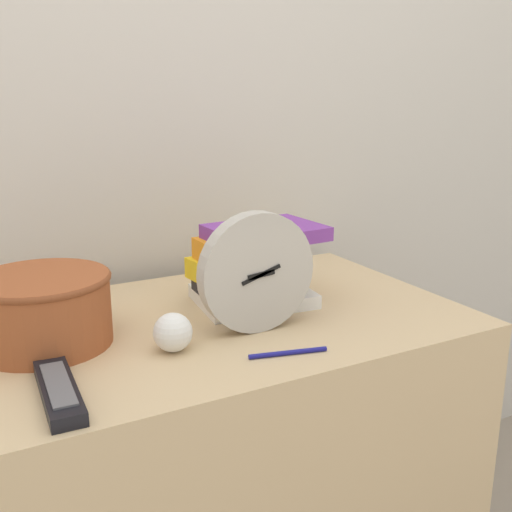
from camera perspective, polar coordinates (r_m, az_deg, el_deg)
The scene contains 8 objects.
wall_back at distance 1.37m, azimuth -13.92°, elevation 16.81°, with size 6.00×0.04×2.40m.
desk at distance 1.29m, azimuth -7.03°, elevation -22.15°, with size 1.08×0.58×0.75m.
desk_clock at distance 1.03m, azimuth 0.11°, elevation -1.58°, with size 0.21×0.03×0.21m.
book_stack at distance 1.17m, azimuth -0.36°, elevation -0.98°, with size 0.24×0.21×0.16m.
basket at distance 1.05m, azimuth -19.66°, elevation -4.63°, with size 0.23×0.23×0.12m.
tv_remote at distance 0.88m, azimuth -18.27°, elevation -12.10°, with size 0.05×0.19×0.02m.
crumpled_paper_ball at distance 0.98m, azimuth -7.93°, elevation -7.21°, with size 0.06×0.06×0.06m.
pen at distance 0.97m, azimuth 3.07°, elevation -9.19°, with size 0.13×0.04×0.01m.
Camera 1 is at (-0.35, -0.68, 1.15)m, focal length 42.00 mm.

